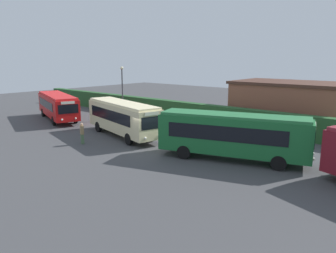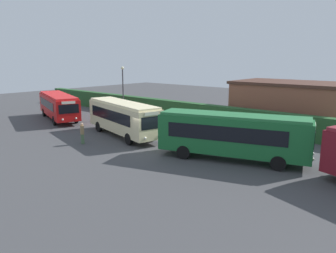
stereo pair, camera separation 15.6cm
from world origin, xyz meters
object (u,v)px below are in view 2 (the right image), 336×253
at_px(bus_green, 233,134).
at_px(traffic_cone, 207,129).
at_px(person_center, 212,135).
at_px(lamppost, 123,87).
at_px(person_left, 82,133).
at_px(bus_red, 58,105).
at_px(bus_cream, 123,117).

distance_m(bus_green, traffic_cone, 9.22).
distance_m(person_center, lamppost, 15.39).
relative_size(person_left, person_center, 0.99).
bearing_deg(person_left, bus_red, -87.10).
height_order(person_center, traffic_cone, person_center).
relative_size(bus_green, traffic_cone, 17.80).
bearing_deg(person_center, traffic_cone, -31.81).
bearing_deg(person_center, bus_cream, 35.07).
xyz_separation_m(bus_cream, person_left, (-0.53, -4.11, -0.88)).
relative_size(bus_red, bus_green, 0.98).
distance_m(person_left, traffic_cone, 12.00).
bearing_deg(bus_green, person_left, -178.00).
xyz_separation_m(bus_red, bus_green, (23.36, -0.41, 0.16)).
bearing_deg(person_left, bus_cream, -162.14).
bearing_deg(lamppost, bus_green, -17.37).
bearing_deg(traffic_cone, bus_cream, -126.74).
height_order(person_left, traffic_cone, person_left).
xyz_separation_m(bus_cream, traffic_cone, (4.91, 6.57, -1.54)).
height_order(bus_red, traffic_cone, bus_red).
bearing_deg(bus_green, lamppost, 144.77).
distance_m(bus_red, bus_cream, 12.02).
relative_size(bus_red, person_center, 5.68).
height_order(person_left, lamppost, lamppost).
relative_size(bus_cream, person_left, 5.64).
xyz_separation_m(bus_cream, bus_green, (11.35, 0.19, 0.06)).
height_order(bus_red, person_center, bus_red).
distance_m(bus_green, person_center, 3.82).
height_order(bus_red, bus_cream, bus_cream).
bearing_deg(bus_cream, person_left, -83.53).
bearing_deg(bus_red, traffic_cone, 38.57).
distance_m(person_center, traffic_cone, 5.50).
relative_size(person_left, traffic_cone, 3.02).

